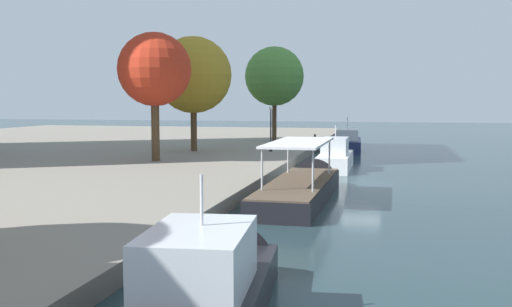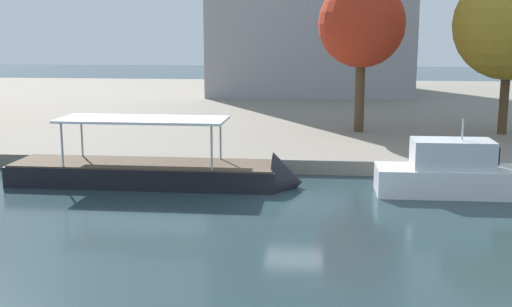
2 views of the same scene
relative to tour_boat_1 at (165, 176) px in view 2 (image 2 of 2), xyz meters
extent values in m
plane|color=#23383D|center=(6.41, -3.01, -0.42)|extent=(220.00, 220.00, 0.00)
cube|color=gray|center=(6.41, 30.32, -0.04)|extent=(120.00, 55.00, 0.75)
cube|color=black|center=(-1.04, 0.01, -0.14)|extent=(13.00, 3.24, 1.42)
cone|color=black|center=(5.94, -0.06, -0.14)|extent=(1.43, 2.82, 2.80)
cube|color=brown|center=(-1.04, 0.01, 0.61)|extent=(12.73, 3.08, 0.08)
cylinder|color=#B2B2B7|center=(2.54, 1.22, 1.67)|extent=(0.10, 0.10, 2.04)
cylinder|color=#B2B2B7|center=(2.52, -1.27, 1.67)|extent=(0.10, 0.10, 2.04)
cylinder|color=#B2B2B7|center=(-4.59, 1.29, 1.67)|extent=(0.10, 0.10, 2.04)
cylinder|color=#B2B2B7|center=(-4.62, -1.20, 1.67)|extent=(0.10, 0.10, 2.04)
cube|color=silver|center=(-1.04, 0.01, 2.75)|extent=(8.07, 2.94, 0.12)
cube|color=white|center=(14.00, -0.61, 0.00)|extent=(7.92, 2.44, 1.65)
cube|color=silver|center=(13.41, -0.62, 1.47)|extent=(3.57, 1.93, 1.28)
cube|color=black|center=(14.79, -0.61, 1.53)|extent=(0.96, 1.79, 0.77)
cylinder|color=silver|center=(13.81, -0.61, 2.58)|extent=(0.08, 0.08, 0.95)
cylinder|color=#4C3823|center=(19.21, 12.86, 2.51)|extent=(0.58, 0.58, 4.35)
sphere|color=olive|center=(19.21, 12.86, 7.32)|extent=(7.01, 7.01, 7.01)
sphere|color=olive|center=(18.85, 12.65, 8.33)|extent=(4.42, 4.42, 4.42)
cylinder|color=#4C3823|center=(10.00, 12.83, 2.80)|extent=(0.62, 0.62, 4.92)
sphere|color=#B22D19|center=(10.00, 12.83, 7.36)|extent=(5.63, 5.63, 5.63)
sphere|color=#B22D19|center=(9.83, 13.37, 7.46)|extent=(3.84, 3.84, 3.84)
sphere|color=#B22D19|center=(10.50, 13.11, 6.94)|extent=(2.85, 2.85, 2.85)
camera|label=1|loc=(-32.43, -4.72, 5.04)|focal=41.41mm
camera|label=2|loc=(7.43, -30.01, 6.96)|focal=45.35mm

